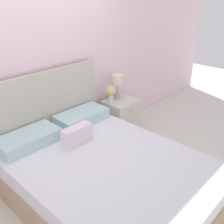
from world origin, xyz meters
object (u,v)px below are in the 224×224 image
(bed, at_px, (102,174))
(table_lamp, at_px, (118,82))
(flower_vase, at_px, (111,92))
(nightstand, at_px, (121,117))

(bed, xyz_separation_m, table_lamp, (1.21, 0.87, 0.55))
(bed, distance_m, flower_vase, 1.40)
(bed, bearing_deg, nightstand, 33.31)
(bed, distance_m, nightstand, 1.43)
(bed, relative_size, table_lamp, 5.87)
(nightstand, bearing_deg, table_lamp, 78.96)
(table_lamp, distance_m, flower_vase, 0.21)
(flower_vase, bearing_deg, bed, -140.71)
(nightstand, bearing_deg, flower_vase, 159.44)
(nightstand, bearing_deg, bed, -146.69)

